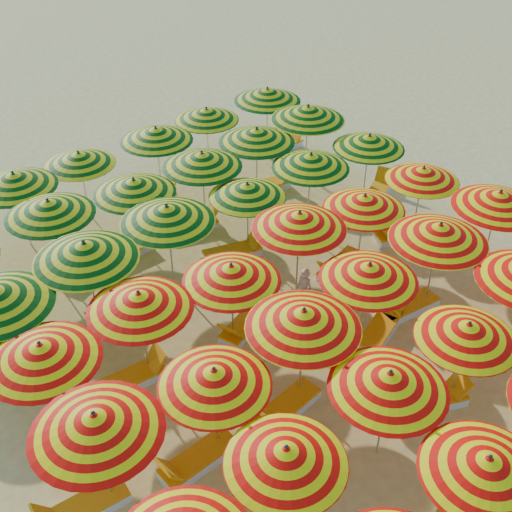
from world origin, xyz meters
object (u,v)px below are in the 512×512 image
at_px(lounger_6, 82,509).
at_px(lounger_25, 283,145).
at_px(umbrella_22, 364,202).
at_px(lounger_8, 285,408).
at_px(lounger_11, 131,379).
at_px(umbrella_32, 134,186).
at_px(lounger_10, 407,307).
at_px(umbrella_28, 311,161).
at_px(umbrella_12, 95,423).
at_px(umbrella_34, 257,136).
at_px(umbrella_13, 214,378).
at_px(lounger_20, 123,252).
at_px(umbrella_31, 49,208).
at_px(lounger_12, 245,325).
at_px(lounger_15, 36,353).
at_px(umbrella_35, 308,113).
at_px(umbrella_2, 487,466).
at_px(umbrella_33, 202,160).
at_px(umbrella_41, 267,95).
at_px(umbrella_20, 231,273).
at_px(umbrella_29, 369,142).
at_px(umbrella_19, 139,301).
at_px(lounger_24, 152,196).
at_px(umbrella_26, 167,214).
at_px(lounger_19, 84,264).
at_px(umbrella_25, 85,251).
at_px(umbrella_17, 499,200).
at_px(umbrella_23, 423,174).
at_px(umbrella_40, 206,114).
at_px(lounger_18, 378,192).
at_px(umbrella_21, 299,220).
at_px(lounger_7, 197,460).
at_px(lounger_22, 266,185).
at_px(umbrella_27, 247,190).
at_px(lounger_9, 381,329).
at_px(umbrella_38, 79,159).
at_px(umbrella_18, 41,352).
at_px(lounger_4, 431,399).
at_px(umbrella_39, 156,134).
at_px(umbrella_9, 468,331).
at_px(umbrella_14, 304,319).
at_px(beachgoer_b, 370,277).
at_px(umbrella_37, 14,180).
at_px(umbrella_8, 389,381).
at_px(beachgoer_a, 304,291).
at_px(lounger_16, 117,314).

height_order(lounger_6, lounger_25, same).
bearing_deg(umbrella_22, lounger_8, -152.54).
bearing_deg(lounger_11, umbrella_32, 61.85).
bearing_deg(lounger_10, umbrella_28, -92.54).
height_order(umbrella_12, umbrella_34, umbrella_34).
xyz_separation_m(umbrella_13, lounger_20, (1.92, 7.17, -1.95)).
bearing_deg(umbrella_34, umbrella_31, 177.78).
relative_size(lounger_12, lounger_15, 1.05).
height_order(umbrella_13, umbrella_35, umbrella_35).
height_order(umbrella_2, umbrella_33, umbrella_33).
relative_size(umbrella_32, umbrella_41, 0.92).
height_order(umbrella_20, umbrella_29, umbrella_20).
height_order(umbrella_41, lounger_11, umbrella_41).
distance_m(umbrella_19, lounger_6, 4.27).
xyz_separation_m(lounger_8, lounger_24, (2.58, 9.55, 0.00)).
height_order(umbrella_26, lounger_19, umbrella_26).
bearing_deg(umbrella_25, umbrella_17, -26.73).
distance_m(umbrella_2, umbrella_23, 10.05).
relative_size(umbrella_13, umbrella_40, 1.17).
xyz_separation_m(umbrella_12, umbrella_13, (2.32, -0.34, -0.17)).
bearing_deg(umbrella_25, lounger_18, -1.29).
bearing_deg(umbrella_21, umbrella_31, 134.06).
bearing_deg(lounger_7, umbrella_13, -173.84).
bearing_deg(umbrella_17, lounger_22, 104.28).
distance_m(umbrella_25, lounger_12, 4.35).
height_order(umbrella_21, umbrella_26, umbrella_26).
relative_size(umbrella_26, umbrella_27, 1.16).
bearing_deg(umbrella_29, lounger_9, -133.49).
xyz_separation_m(umbrella_38, lounger_9, (3.02, -9.72, -1.88)).
bearing_deg(umbrella_17, umbrella_18, 167.85).
distance_m(umbrella_13, umbrella_35, 11.90).
xyz_separation_m(umbrella_28, lounger_8, (-5.65, -5.25, -2.04)).
xyz_separation_m(umbrella_28, lounger_4, (-2.99, -7.15, -2.04)).
height_order(umbrella_39, lounger_15, umbrella_39).
xyz_separation_m(umbrella_25, lounger_7, (-0.51, -5.03, -2.21)).
bearing_deg(lounger_11, umbrella_9, -37.13).
height_order(umbrella_12, umbrella_18, umbrella_12).
bearing_deg(umbrella_14, umbrella_23, 19.71).
bearing_deg(lounger_20, beachgoer_b, 125.04).
xyz_separation_m(umbrella_21, umbrella_33, (0.08, 4.32, -0.05)).
distance_m(umbrella_37, lounger_10, 11.43).
xyz_separation_m(umbrella_22, lounger_7, (-7.53, -2.58, -1.96)).
bearing_deg(lounger_9, umbrella_26, 101.88).
bearing_deg(umbrella_8, lounger_9, 40.28).
xyz_separation_m(umbrella_8, beachgoer_a, (1.89, 4.26, -1.50)).
height_order(umbrella_2, umbrella_31, umbrella_31).
relative_size(lounger_15, lounger_16, 0.95).
distance_m(umbrella_13, umbrella_14, 2.29).
bearing_deg(umbrella_19, lounger_10, -21.29).
height_order(umbrella_32, beachgoer_a, umbrella_32).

